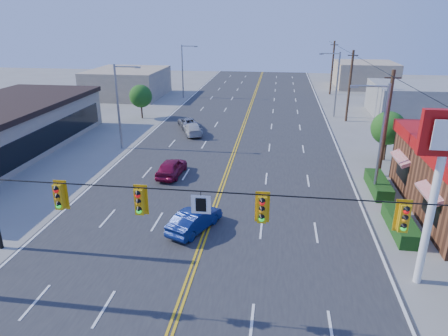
# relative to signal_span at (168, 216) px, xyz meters

# --- Properties ---
(ground) EXTENTS (160.00, 160.00, 0.00)m
(ground) POSITION_rel_signal_span_xyz_m (0.12, 0.00, -4.89)
(ground) COLOR gray
(ground) RESTS_ON ground
(road) EXTENTS (20.00, 120.00, 0.06)m
(road) POSITION_rel_signal_span_xyz_m (0.12, 20.00, -4.86)
(road) COLOR #2D2D30
(road) RESTS_ON ground
(signal_span) EXTENTS (24.32, 0.34, 9.00)m
(signal_span) POSITION_rel_signal_span_xyz_m (0.00, 0.00, 0.00)
(signal_span) COLOR #47301E
(signal_span) RESTS_ON ground
(kfc_pylon) EXTENTS (2.20, 0.36, 8.50)m
(kfc_pylon) POSITION_rel_signal_span_xyz_m (11.12, 4.00, 1.16)
(kfc_pylon) COLOR white
(kfc_pylon) RESTS_ON ground
(streetlight_se) EXTENTS (2.55, 0.25, 8.00)m
(streetlight_se) POSITION_rel_signal_span_xyz_m (10.91, 14.00, -0.37)
(streetlight_se) COLOR gray
(streetlight_se) RESTS_ON ground
(streetlight_ne) EXTENTS (2.55, 0.25, 8.00)m
(streetlight_ne) POSITION_rel_signal_span_xyz_m (10.91, 38.00, -0.37)
(streetlight_ne) COLOR gray
(streetlight_ne) RESTS_ON ground
(streetlight_sw) EXTENTS (2.55, 0.25, 8.00)m
(streetlight_sw) POSITION_rel_signal_span_xyz_m (-10.67, 22.00, -0.37)
(streetlight_sw) COLOR gray
(streetlight_sw) RESTS_ON ground
(streetlight_nw) EXTENTS (2.55, 0.25, 8.00)m
(streetlight_nw) POSITION_rel_signal_span_xyz_m (-10.67, 48.00, -0.37)
(streetlight_nw) COLOR gray
(streetlight_nw) RESTS_ON ground
(utility_pole_near) EXTENTS (0.28, 0.28, 8.40)m
(utility_pole_near) POSITION_rel_signal_span_xyz_m (12.32, 18.00, -0.69)
(utility_pole_near) COLOR #47301E
(utility_pole_near) RESTS_ON ground
(utility_pole_mid) EXTENTS (0.28, 0.28, 8.40)m
(utility_pole_mid) POSITION_rel_signal_span_xyz_m (12.32, 36.00, -0.69)
(utility_pole_mid) COLOR #47301E
(utility_pole_mid) RESTS_ON ground
(utility_pole_far) EXTENTS (0.28, 0.28, 8.40)m
(utility_pole_far) POSITION_rel_signal_span_xyz_m (12.32, 54.00, -0.69)
(utility_pole_far) COLOR #47301E
(utility_pole_far) RESTS_ON ground
(tree_kfc_rear) EXTENTS (2.94, 2.94, 4.41)m
(tree_kfc_rear) POSITION_rel_signal_span_xyz_m (13.62, 22.00, -1.95)
(tree_kfc_rear) COLOR #47301E
(tree_kfc_rear) RESTS_ON ground
(tree_west) EXTENTS (2.80, 2.80, 4.20)m
(tree_west) POSITION_rel_signal_span_xyz_m (-12.88, 34.00, -2.09)
(tree_west) COLOR #47301E
(tree_west) RESTS_ON ground
(bld_east_mid) EXTENTS (12.00, 10.00, 4.00)m
(bld_east_mid) POSITION_rel_signal_span_xyz_m (22.12, 40.00, -2.89)
(bld_east_mid) COLOR gray
(bld_east_mid) RESTS_ON ground
(bld_west_far) EXTENTS (11.00, 12.00, 4.20)m
(bld_west_far) POSITION_rel_signal_span_xyz_m (-19.88, 48.00, -2.79)
(bld_west_far) COLOR tan
(bld_west_far) RESTS_ON ground
(bld_east_far) EXTENTS (10.00, 10.00, 4.40)m
(bld_east_far) POSITION_rel_signal_span_xyz_m (19.12, 62.00, -2.69)
(bld_east_far) COLOR tan
(bld_east_far) RESTS_ON ground
(car_magenta) EXTENTS (1.92, 4.19, 1.39)m
(car_magenta) POSITION_rel_signal_span_xyz_m (-4.20, 15.65, -4.19)
(car_magenta) COLOR maroon
(car_magenta) RESTS_ON ground
(car_blue) EXTENTS (2.92, 4.27, 1.33)m
(car_blue) POSITION_rel_signal_span_xyz_m (-0.58, 7.36, -4.22)
(car_blue) COLOR navy
(car_blue) RESTS_ON ground
(car_white) EXTENTS (3.09, 4.62, 1.24)m
(car_white) POSITION_rel_signal_span_xyz_m (-5.01, 27.52, -4.26)
(car_white) COLOR #B9B9B9
(car_white) RESTS_ON ground
(car_silver) EXTENTS (3.33, 4.38, 1.11)m
(car_silver) POSITION_rel_signal_span_xyz_m (-6.21, 30.46, -4.33)
(car_silver) COLOR #9E9DA2
(car_silver) RESTS_ON ground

